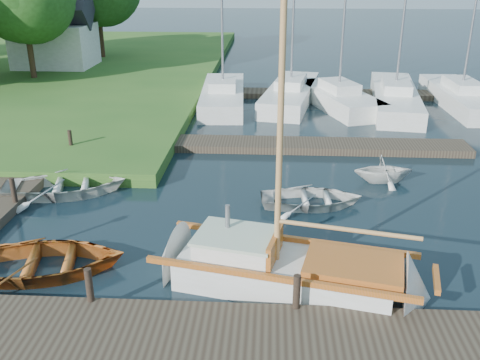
# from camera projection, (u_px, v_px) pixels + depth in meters

# --- Properties ---
(ground) EXTENTS (160.00, 160.00, 0.00)m
(ground) POSITION_uv_depth(u_px,v_px,m) (240.00, 216.00, 16.34)
(ground) COLOR black
(ground) RESTS_ON ground
(near_dock) EXTENTS (18.00, 2.20, 0.30)m
(near_dock) POSITION_uv_depth(u_px,v_px,m) (223.00, 341.00, 10.74)
(near_dock) COLOR #32281E
(near_dock) RESTS_ON ground
(left_dock) EXTENTS (2.20, 18.00, 0.30)m
(left_dock) POSITION_uv_depth(u_px,v_px,m) (14.00, 181.00, 18.56)
(left_dock) COLOR #32281E
(left_dock) RESTS_ON ground
(far_dock) EXTENTS (14.00, 1.60, 0.30)m
(far_dock) POSITION_uv_depth(u_px,v_px,m) (297.00, 145.00, 22.18)
(far_dock) COLOR #32281E
(far_dock) RESTS_ON ground
(pontoon) EXTENTS (30.00, 1.60, 0.30)m
(pontoon) POSITION_uv_depth(u_px,v_px,m) (431.00, 95.00, 30.54)
(pontoon) COLOR #32281E
(pontoon) RESTS_ON ground
(mooring_post_1) EXTENTS (0.16, 0.16, 0.80)m
(mooring_post_1) POSITION_uv_depth(u_px,v_px,m) (89.00, 285.00, 11.61)
(mooring_post_1) COLOR black
(mooring_post_1) RESTS_ON near_dock
(mooring_post_2) EXTENTS (0.16, 0.16, 0.80)m
(mooring_post_2) POSITION_uv_depth(u_px,v_px,m) (297.00, 292.00, 11.37)
(mooring_post_2) COLOR black
(mooring_post_2) RESTS_ON near_dock
(mooring_post_4) EXTENTS (0.16, 0.16, 0.80)m
(mooring_post_4) POSITION_uv_depth(u_px,v_px,m) (13.00, 190.00, 16.45)
(mooring_post_4) COLOR black
(mooring_post_4) RESTS_ON left_dock
(mooring_post_5) EXTENTS (0.16, 0.16, 0.80)m
(mooring_post_5) POSITION_uv_depth(u_px,v_px,m) (70.00, 140.00, 21.07)
(mooring_post_5) COLOR black
(mooring_post_5) RESTS_ON left_dock
(sailboat) EXTENTS (7.41, 3.47, 9.83)m
(sailboat) POSITION_uv_depth(u_px,v_px,m) (291.00, 273.00, 12.72)
(sailboat) COLOR beige
(sailboat) RESTS_ON ground
(dinghy) EXTENTS (4.58, 3.66, 0.85)m
(dinghy) POSITION_uv_depth(u_px,v_px,m) (40.00, 258.00, 13.22)
(dinghy) COLOR #96520E
(dinghy) RESTS_ON ground
(tender_a) EXTENTS (4.50, 3.64, 0.82)m
(tender_a) POSITION_uv_depth(u_px,v_px,m) (65.00, 182.00, 17.78)
(tender_a) COLOR beige
(tender_a) RESTS_ON ground
(tender_c) EXTENTS (3.37, 2.52, 0.67)m
(tender_c) POSITION_uv_depth(u_px,v_px,m) (312.00, 196.00, 16.95)
(tender_c) COLOR beige
(tender_c) RESTS_ON ground
(tender_d) EXTENTS (2.21, 1.96, 1.08)m
(tender_d) POSITION_uv_depth(u_px,v_px,m) (384.00, 167.00, 18.72)
(tender_d) COLOR beige
(tender_d) RESTS_ON ground
(marina_boat_0) EXTENTS (2.61, 8.26, 10.81)m
(marina_boat_0) POSITION_uv_depth(u_px,v_px,m) (223.00, 94.00, 29.04)
(marina_boat_0) COLOR beige
(marina_boat_0) RESTS_ON ground
(marina_boat_1) EXTENTS (3.68, 8.84, 11.04)m
(marina_boat_1) POSITION_uv_depth(u_px,v_px,m) (291.00, 92.00, 29.49)
(marina_boat_1) COLOR beige
(marina_boat_1) RESTS_ON ground
(marina_boat_2) EXTENTS (4.33, 7.21, 11.67)m
(marina_boat_2) POSITION_uv_depth(u_px,v_px,m) (339.00, 97.00, 28.37)
(marina_boat_2) COLOR beige
(marina_boat_2) RESTS_ON ground
(marina_boat_3) EXTENTS (3.50, 9.89, 12.00)m
(marina_boat_3) POSITION_uv_depth(u_px,v_px,m) (395.00, 96.00, 28.68)
(marina_boat_3) COLOR beige
(marina_boat_3) RESTS_ON ground
(marina_boat_4) EXTENTS (2.40, 8.48, 9.64)m
(marina_boat_4) POSITION_uv_depth(u_px,v_px,m) (461.00, 96.00, 28.70)
(marina_boat_4) COLOR beige
(marina_boat_4) RESTS_ON ground
(house_c) EXTENTS (5.25, 4.00, 5.28)m
(house_c) POSITION_uv_depth(u_px,v_px,m) (54.00, 35.00, 36.45)
(house_c) COLOR beige
(house_c) RESTS_ON shore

